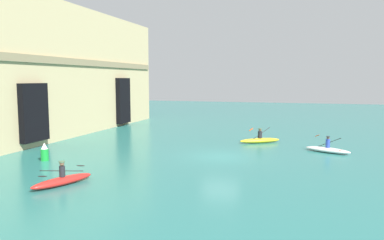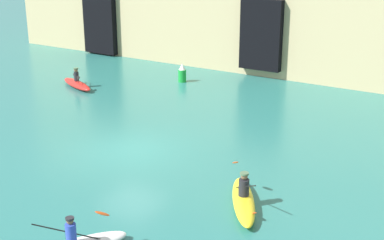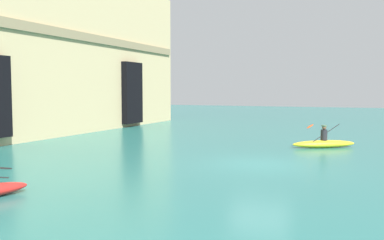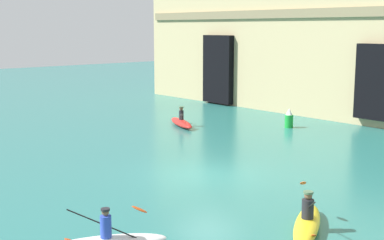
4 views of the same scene
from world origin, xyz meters
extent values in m
plane|color=#28706B|center=(0.00, 0.00, 0.00)|extent=(120.00, 120.00, 0.00)
cube|color=black|center=(13.41, 14.10, 2.78)|extent=(2.53, 0.70, 4.99)
ellipsoid|color=yellow|center=(6.23, -1.90, 0.20)|extent=(2.41, 3.30, 0.40)
cylinder|color=#232328|center=(6.23, -1.90, 0.68)|extent=(0.34, 0.34, 0.56)
sphere|color=brown|center=(6.23, -1.90, 1.07)|extent=(0.23, 0.23, 0.23)
cylinder|color=#4C6B4C|center=(6.23, -1.90, 1.16)|extent=(0.29, 0.29, 0.06)
cylinder|color=black|center=(6.23, -1.90, 0.70)|extent=(1.53, 1.45, 1.06)
ellipsoid|color=#D84C19|center=(6.90, -2.53, 0.24)|extent=(0.43, 0.42, 0.24)
ellipsoid|color=#D84C19|center=(5.56, -1.26, 1.16)|extent=(0.43, 0.42, 0.24)
ellipsoid|color=black|center=(-8.12, 5.38, 0.84)|extent=(0.46, 0.42, 0.11)
camera|label=1|loc=(-24.08, -5.26, 5.15)|focal=35.00mm
camera|label=2|loc=(13.25, -15.87, 8.19)|focal=50.00mm
camera|label=3|loc=(-17.07, -4.18, 3.07)|focal=40.00mm
camera|label=4|loc=(15.06, -13.90, 5.76)|focal=50.00mm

